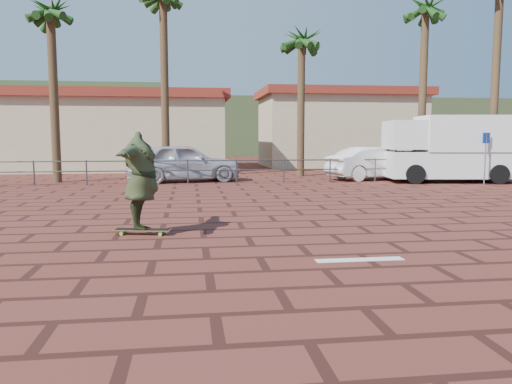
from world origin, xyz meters
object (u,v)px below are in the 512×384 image
Objects in this scene: longboard at (142,230)px; car_silver at (184,162)px; campervan at (452,147)px; car_white at (375,163)px; skateboarder at (141,181)px.

longboard is 0.24× the size of car_silver.
car_white is (-2.81, 1.51, -0.74)m from campervan.
skateboarder is 15.77m from campervan.
car_white is (9.24, 11.69, 0.64)m from longboard.
campervan reaches higher than car_white.
skateboarder is at bearing -131.60° from campervan.
skateboarder reaches higher than longboard.
skateboarder is at bearing 166.28° from car_silver.
campervan reaches higher than skateboarder.
car_white is at bearing -31.04° from skateboarder.
campervan is 1.27× the size of car_white.
campervan is at bearing -108.34° from car_silver.
longboard is 0.98m from skateboarder.
longboard is at bearing 60.41° from skateboarder.
skateboarder is at bearing 126.93° from car_white.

